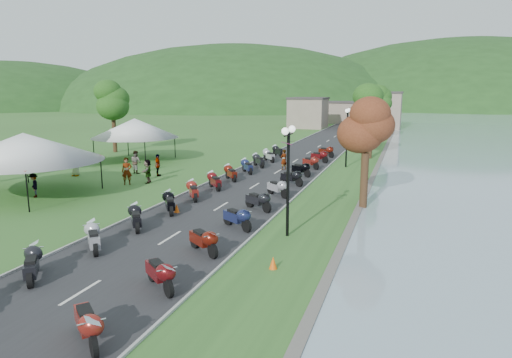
% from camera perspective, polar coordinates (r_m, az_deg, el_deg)
% --- Properties ---
extents(road, '(7.00, 120.00, 0.02)m').
position_cam_1_polar(road, '(43.29, 4.93, 2.26)').
color(road, '#2B2B2D').
rests_on(road, ground).
extents(hills_backdrop, '(360.00, 120.00, 76.00)m').
position_cam_1_polar(hills_backdrop, '(201.94, 15.91, 8.84)').
color(hills_backdrop, '#285621').
rests_on(hills_backdrop, ground).
extents(far_building, '(18.00, 16.00, 5.00)m').
position_cam_1_polar(far_building, '(87.51, 10.76, 8.23)').
color(far_building, gray).
rests_on(far_building, ground).
extents(moto_row_left, '(2.60, 49.89, 1.10)m').
position_cam_1_polar(moto_row_left, '(24.15, -12.80, -3.81)').
color(moto_row_left, '#331411').
rests_on(moto_row_left, ground).
extents(moto_row_right, '(2.60, 42.10, 1.10)m').
position_cam_1_polar(moto_row_right, '(27.20, 1.53, -1.86)').
color(moto_row_right, '#331411').
rests_on(moto_row_right, ground).
extents(vendor_tent_main, '(6.40, 6.40, 4.00)m').
position_cam_1_polar(vendor_tent_main, '(32.30, -26.82, 1.63)').
color(vendor_tent_main, white).
rests_on(vendor_tent_main, ground).
extents(vendor_tent_side, '(5.38, 5.38, 4.00)m').
position_cam_1_polar(vendor_tent_side, '(44.64, -14.83, 4.78)').
color(vendor_tent_side, white).
rests_on(vendor_tent_side, ground).
extents(tree_lakeside, '(2.57, 2.57, 7.14)m').
position_cam_1_polar(tree_lakeside, '(26.34, 13.56, 4.09)').
color(tree_lakeside, '#2E671E').
rests_on(tree_lakeside, ground).
extents(pedestrian_a, '(0.88, 0.82, 1.95)m').
position_cam_1_polar(pedestrian_a, '(33.73, -15.76, -0.68)').
color(pedestrian_a, slate).
rests_on(pedestrian_a, ground).
extents(pedestrian_b, '(1.02, 0.79, 1.85)m').
position_cam_1_polar(pedestrian_b, '(38.10, -14.71, 0.70)').
color(pedestrian_b, slate).
rests_on(pedestrian_b, ground).
extents(pedestrian_c, '(1.03, 0.95, 1.54)m').
position_cam_1_polar(pedestrian_c, '(31.88, -25.90, -2.07)').
color(pedestrian_c, slate).
rests_on(pedestrian_c, ground).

